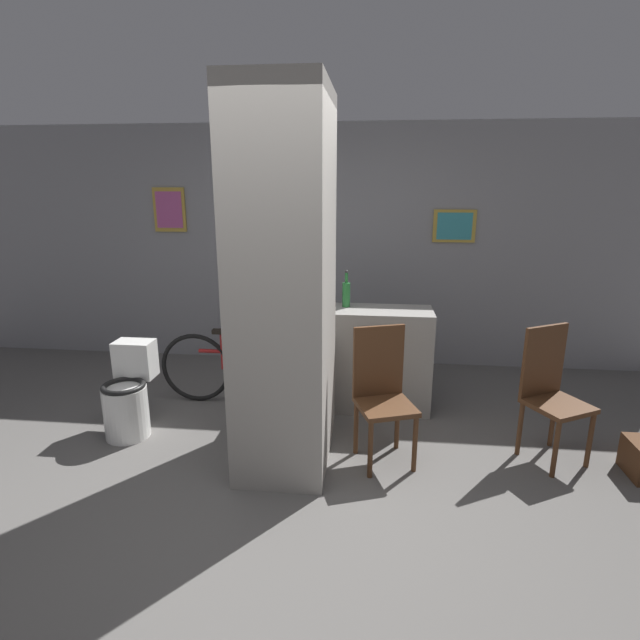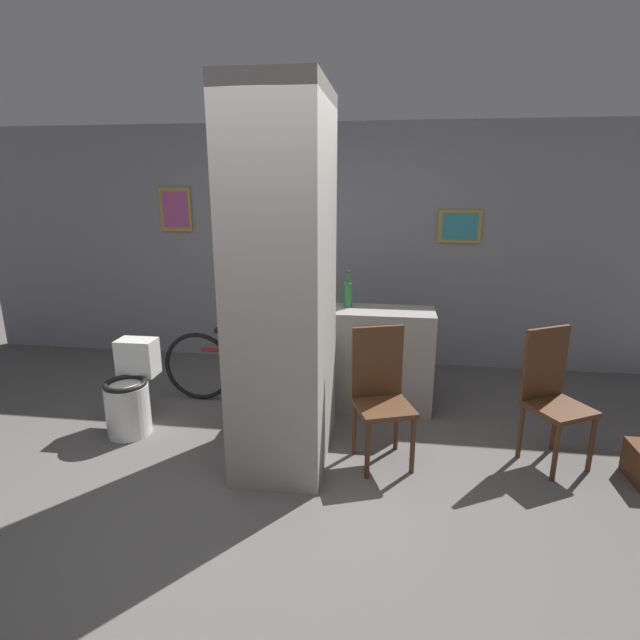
{
  "view_description": "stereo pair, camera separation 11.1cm",
  "coord_description": "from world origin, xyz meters",
  "px_view_note": "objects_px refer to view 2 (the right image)",
  "views": [
    {
      "loc": [
        0.67,
        -2.85,
        2.0
      ],
      "look_at": [
        0.26,
        0.91,
        0.95
      ],
      "focal_mm": 28.0,
      "sensor_mm": 36.0,
      "label": 1
    },
    {
      "loc": [
        0.78,
        -2.83,
        2.0
      ],
      "look_at": [
        0.26,
        0.91,
        0.95
      ],
      "focal_mm": 28.0,
      "sensor_mm": 36.0,
      "label": 2
    }
  ],
  "objects_px": {
    "bottle_tall": "(348,294)",
    "toilet": "(130,394)",
    "chair_by_doorway": "(552,392)",
    "bicycle": "(253,368)",
    "chair_near_pillar": "(381,391)"
  },
  "relations": [
    {
      "from": "toilet",
      "to": "bottle_tall",
      "type": "relative_size",
      "value": 2.23
    },
    {
      "from": "chair_near_pillar",
      "to": "bottle_tall",
      "type": "height_order",
      "value": "bottle_tall"
    },
    {
      "from": "toilet",
      "to": "bottle_tall",
      "type": "bearing_deg",
      "value": 24.64
    },
    {
      "from": "toilet",
      "to": "chair_near_pillar",
      "type": "height_order",
      "value": "chair_near_pillar"
    },
    {
      "from": "toilet",
      "to": "bicycle",
      "type": "relative_size",
      "value": 0.43
    },
    {
      "from": "chair_by_doorway",
      "to": "bicycle",
      "type": "height_order",
      "value": "chair_by_doorway"
    },
    {
      "from": "toilet",
      "to": "bicycle",
      "type": "xyz_separation_m",
      "value": [
        0.85,
        0.66,
        0.02
      ]
    },
    {
      "from": "toilet",
      "to": "bottle_tall",
      "type": "height_order",
      "value": "bottle_tall"
    },
    {
      "from": "toilet",
      "to": "chair_near_pillar",
      "type": "bearing_deg",
      "value": -4.25
    },
    {
      "from": "bicycle",
      "to": "chair_by_doorway",
      "type": "bearing_deg",
      "value": -15.4
    },
    {
      "from": "toilet",
      "to": "chair_near_pillar",
      "type": "distance_m",
      "value": 2.05
    },
    {
      "from": "bottle_tall",
      "to": "toilet",
      "type": "bearing_deg",
      "value": -155.36
    },
    {
      "from": "bicycle",
      "to": "toilet",
      "type": "bearing_deg",
      "value": -142.23
    },
    {
      "from": "chair_near_pillar",
      "to": "chair_by_doorway",
      "type": "xyz_separation_m",
      "value": [
        1.23,
        0.15,
        0.0
      ]
    },
    {
      "from": "chair_by_doorway",
      "to": "bottle_tall",
      "type": "xyz_separation_m",
      "value": [
        -1.55,
        0.79,
        0.51
      ]
    }
  ]
}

